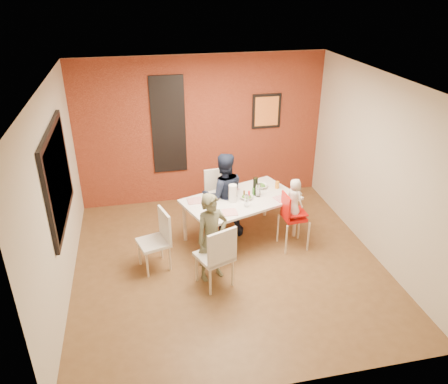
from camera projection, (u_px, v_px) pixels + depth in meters
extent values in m
plane|color=brown|center=(228.00, 263.00, 6.56)|extent=(4.50, 4.50, 0.00)
cube|color=white|center=(229.00, 83.00, 5.36)|extent=(4.50, 4.50, 0.02)
cube|color=beige|center=(202.00, 130.00, 7.93)|extent=(4.50, 0.02, 2.70)
cube|color=beige|center=(282.00, 284.00, 3.99)|extent=(4.50, 0.02, 2.70)
cube|color=beige|center=(56.00, 198.00, 5.54)|extent=(0.02, 4.50, 2.70)
cube|color=beige|center=(379.00, 168.00, 6.38)|extent=(0.02, 4.50, 2.70)
cube|color=maroon|center=(202.00, 131.00, 7.91)|extent=(4.50, 0.02, 2.70)
cube|color=black|center=(58.00, 177.00, 5.63)|extent=(0.05, 1.70, 1.30)
cube|color=black|center=(59.00, 177.00, 5.64)|extent=(0.02, 1.55, 1.15)
cube|color=silver|center=(169.00, 125.00, 7.72)|extent=(0.55, 0.03, 1.70)
cube|color=black|center=(169.00, 125.00, 7.72)|extent=(0.60, 0.03, 1.76)
cube|color=black|center=(266.00, 111.00, 7.98)|extent=(0.54, 0.03, 0.64)
cube|color=orange|center=(267.00, 111.00, 7.97)|extent=(0.44, 0.01, 0.54)
cube|color=white|center=(241.00, 200.00, 6.88)|extent=(1.97, 1.50, 0.04)
cylinder|color=beige|center=(210.00, 246.00, 6.35)|extent=(0.06, 0.06, 0.69)
cylinder|color=beige|center=(185.00, 222.00, 6.98)|extent=(0.06, 0.06, 0.69)
cylinder|color=beige|center=(295.00, 218.00, 7.10)|extent=(0.06, 0.06, 0.69)
cylinder|color=beige|center=(265.00, 198.00, 7.72)|extent=(0.06, 0.06, 0.69)
cube|color=silver|center=(214.00, 256.00, 5.94)|extent=(0.57, 0.57, 0.05)
cube|color=silver|center=(222.00, 248.00, 5.68)|extent=(0.43, 0.20, 0.50)
cylinder|color=#C2B190|center=(218.00, 260.00, 6.27)|extent=(0.04, 0.04, 0.43)
cylinder|color=#C2B190|center=(232.00, 273.00, 6.00)|extent=(0.04, 0.04, 0.43)
cylinder|color=#C2B190|center=(197.00, 268.00, 6.09)|extent=(0.04, 0.04, 0.43)
cylinder|color=#C2B190|center=(210.00, 282.00, 5.82)|extent=(0.04, 0.04, 0.43)
cube|color=silver|center=(221.00, 203.00, 7.26)|extent=(0.51, 0.51, 0.05)
cube|color=silver|center=(218.00, 183.00, 7.33)|extent=(0.47, 0.08, 0.53)
cylinder|color=#C6B593|center=(214.00, 223.00, 7.16)|extent=(0.04, 0.04, 0.46)
cylinder|color=#C6B593|center=(208.00, 212.00, 7.49)|extent=(0.04, 0.04, 0.46)
cylinder|color=#C6B593|center=(236.00, 220.00, 7.26)|extent=(0.04, 0.04, 0.46)
cylinder|color=#C6B593|center=(229.00, 209.00, 7.59)|extent=(0.04, 0.04, 0.46)
cube|color=white|center=(153.00, 243.00, 6.28)|extent=(0.52, 0.52, 0.05)
cube|color=white|center=(165.00, 225.00, 6.26)|extent=(0.15, 0.41, 0.47)
cylinder|color=beige|center=(140.00, 253.00, 6.45)|extent=(0.03, 0.03, 0.41)
cylinder|color=beige|center=(161.00, 247.00, 6.59)|extent=(0.03, 0.03, 0.41)
cylinder|color=beige|center=(147.00, 265.00, 6.18)|extent=(0.03, 0.03, 0.41)
cylinder|color=beige|center=(170.00, 258.00, 6.32)|extent=(0.03, 0.03, 0.41)
cube|color=red|center=(294.00, 217.00, 6.75)|extent=(0.34, 0.34, 0.05)
cube|color=red|center=(286.00, 206.00, 6.62)|extent=(0.04, 0.33, 0.38)
cube|color=red|center=(295.00, 212.00, 6.71)|extent=(0.34, 0.34, 0.02)
cylinder|color=beige|center=(308.00, 237.00, 6.75)|extent=(0.03, 0.03, 0.50)
cylinder|color=beige|center=(286.00, 240.00, 6.67)|extent=(0.03, 0.03, 0.50)
cylinder|color=beige|center=(299.00, 225.00, 7.07)|extent=(0.03, 0.03, 0.50)
cylinder|color=beige|center=(278.00, 228.00, 6.99)|extent=(0.03, 0.03, 0.50)
imported|color=brown|center=(212.00, 238.00, 5.99)|extent=(0.55, 0.46, 1.31)
imported|color=black|center=(223.00, 195.00, 7.02)|extent=(0.70, 0.55, 1.43)
imported|color=silver|center=(294.00, 198.00, 6.60)|extent=(0.30, 0.35, 0.62)
cube|color=white|center=(230.00, 212.00, 6.46)|extent=(0.22, 0.22, 0.01)
cube|color=silver|center=(230.00, 188.00, 7.18)|extent=(0.29, 0.29, 0.01)
cube|color=white|center=(282.00, 198.00, 6.86)|extent=(0.25, 0.25, 0.01)
cube|color=silver|center=(195.00, 201.00, 6.79)|extent=(0.23, 0.23, 0.01)
imported|color=silver|center=(247.00, 197.00, 6.85)|extent=(0.27, 0.27, 0.05)
imported|color=silver|center=(261.00, 186.00, 7.21)|extent=(0.29, 0.29, 0.05)
cylinder|color=black|center=(255.00, 186.00, 6.92)|extent=(0.08, 0.08, 0.30)
cylinder|color=white|center=(247.00, 201.00, 6.60)|extent=(0.07, 0.07, 0.20)
cylinder|color=white|center=(258.00, 190.00, 6.89)|extent=(0.08, 0.08, 0.22)
cylinder|color=white|center=(233.00, 193.00, 6.72)|extent=(0.12, 0.12, 0.28)
cylinder|color=red|center=(249.00, 195.00, 6.83)|extent=(0.04, 0.04, 0.14)
cylinder|color=#327C29|center=(253.00, 192.00, 6.93)|extent=(0.03, 0.03, 0.14)
cylinder|color=brown|center=(244.00, 194.00, 6.87)|extent=(0.03, 0.03, 0.13)
cylinder|color=orange|center=(277.00, 185.00, 7.18)|extent=(0.07, 0.07, 0.12)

